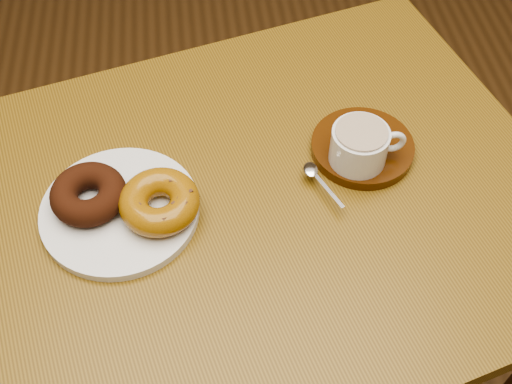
{
  "coord_description": "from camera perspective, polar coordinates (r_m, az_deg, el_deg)",
  "views": [
    {
      "loc": [
        -0.18,
        -0.57,
        1.54
      ],
      "look_at": [
        -0.12,
        -0.04,
        0.85
      ],
      "focal_mm": 45.0,
      "sensor_mm": 36.0,
      "label": 1
    }
  ],
  "objects": [
    {
      "name": "coffee_cup",
      "position": [
        0.9,
        9.26,
        4.14
      ],
      "size": [
        0.11,
        0.08,
        0.06
      ],
      "rotation": [
        0.0,
        0.0,
        -0.01
      ],
      "color": "silver",
      "rests_on": "saucer"
    },
    {
      "name": "donut_caramel",
      "position": [
        0.85,
        -8.59,
        -0.88
      ],
      "size": [
        0.15,
        0.15,
        0.04
      ],
      "rotation": [
        0.0,
        0.0,
        0.54
      ],
      "color": "#976210",
      "rests_on": "donut_plate"
    },
    {
      "name": "donut_cinnamon",
      "position": [
        0.88,
        -14.68,
        -0.18
      ],
      "size": [
        0.11,
        0.11,
        0.04
      ],
      "primitive_type": "torus",
      "rotation": [
        0.0,
        0.0,
        -0.06
      ],
      "color": "#35160A",
      "rests_on": "donut_plate"
    },
    {
      "name": "teaspoon",
      "position": [
        0.89,
        5.18,
        1.64
      ],
      "size": [
        0.05,
        0.09,
        0.01
      ],
      "rotation": [
        0.0,
        0.0,
        0.43
      ],
      "color": "silver",
      "rests_on": "saucer"
    },
    {
      "name": "cafe_table",
      "position": [
        0.99,
        -1.15,
        -5.48
      ],
      "size": [
        1.03,
        0.87,
        0.83
      ],
      "rotation": [
        0.0,
        0.0,
        0.26
      ],
      "color": "brown",
      "rests_on": "ground"
    },
    {
      "name": "ground",
      "position": [
        1.66,
        4.24,
        -16.57
      ],
      "size": [
        6.0,
        6.0,
        0.0
      ],
      "primitive_type": "plane",
      "color": "#52351A",
      "rests_on": "ground"
    },
    {
      "name": "saucer",
      "position": [
        0.95,
        9.42,
        3.93
      ],
      "size": [
        0.18,
        0.18,
        0.02
      ],
      "primitive_type": "cylinder",
      "rotation": [
        0.0,
        0.0,
        0.27
      ],
      "color": "#3E1E08",
      "rests_on": "cafe_table"
    },
    {
      "name": "donut_plate",
      "position": [
        0.89,
        -11.99,
        -1.61
      ],
      "size": [
        0.23,
        0.23,
        0.01
      ],
      "primitive_type": "cylinder",
      "rotation": [
        0.0,
        0.0,
        -0.09
      ],
      "color": "silver",
      "rests_on": "cafe_table"
    }
  ]
}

